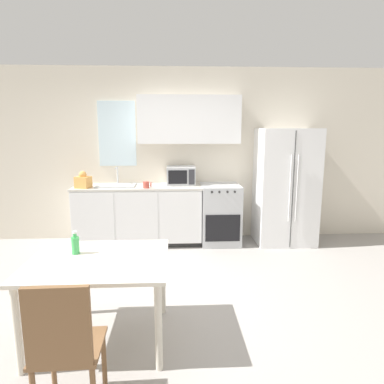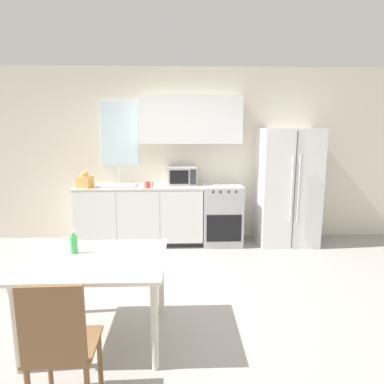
{
  "view_description": "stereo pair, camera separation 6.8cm",
  "coord_description": "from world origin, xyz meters",
  "px_view_note": "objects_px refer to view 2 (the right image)",
  "views": [
    {
      "loc": [
        0.18,
        -3.33,
        1.78
      ],
      "look_at": [
        0.37,
        0.53,
        1.05
      ],
      "focal_mm": 32.0,
      "sensor_mm": 36.0,
      "label": 1
    },
    {
      "loc": [
        0.25,
        -3.33,
        1.78
      ],
      "look_at": [
        0.37,
        0.53,
        1.05
      ],
      "focal_mm": 32.0,
      "sensor_mm": 36.0,
      "label": 2
    }
  ],
  "objects_px": {
    "refrigerator": "(287,187)",
    "microwave": "(183,175)",
    "oven_range": "(222,214)",
    "dining_chair_near": "(59,341)",
    "dining_table": "(97,269)",
    "coffee_mug": "(148,185)",
    "drink_bottle": "(74,244)"
  },
  "relations": [
    {
      "from": "oven_range",
      "to": "dining_chair_near",
      "type": "distance_m",
      "value": 3.57
    },
    {
      "from": "dining_table",
      "to": "dining_chair_near",
      "type": "xyz_separation_m",
      "value": [
        -0.03,
        -0.84,
        -0.09
      ]
    },
    {
      "from": "microwave",
      "to": "drink_bottle",
      "type": "relative_size",
      "value": 2.2
    },
    {
      "from": "dining_chair_near",
      "to": "dining_table",
      "type": "bearing_deg",
      "value": 86.7
    },
    {
      "from": "refrigerator",
      "to": "dining_chair_near",
      "type": "distance_m",
      "value": 4.05
    },
    {
      "from": "refrigerator",
      "to": "microwave",
      "type": "relative_size",
      "value": 4.05
    },
    {
      "from": "oven_range",
      "to": "microwave",
      "type": "height_order",
      "value": "microwave"
    },
    {
      "from": "oven_range",
      "to": "microwave",
      "type": "distance_m",
      "value": 0.85
    },
    {
      "from": "dining_table",
      "to": "drink_bottle",
      "type": "xyz_separation_m",
      "value": [
        -0.22,
        0.13,
        0.17
      ]
    },
    {
      "from": "dining_chair_near",
      "to": "coffee_mug",
      "type": "bearing_deg",
      "value": 83.95
    },
    {
      "from": "dining_chair_near",
      "to": "drink_bottle",
      "type": "height_order",
      "value": "dining_chair_near"
    },
    {
      "from": "drink_bottle",
      "to": "coffee_mug",
      "type": "bearing_deg",
      "value": 78.48
    },
    {
      "from": "oven_range",
      "to": "coffee_mug",
      "type": "relative_size",
      "value": 7.31
    },
    {
      "from": "refrigerator",
      "to": "drink_bottle",
      "type": "distance_m",
      "value": 3.44
    },
    {
      "from": "microwave",
      "to": "dining_table",
      "type": "height_order",
      "value": "microwave"
    },
    {
      "from": "oven_range",
      "to": "drink_bottle",
      "type": "distance_m",
      "value": 2.82
    },
    {
      "from": "oven_range",
      "to": "dining_table",
      "type": "height_order",
      "value": "oven_range"
    },
    {
      "from": "oven_range",
      "to": "dining_table",
      "type": "xyz_separation_m",
      "value": [
        -1.33,
        -2.46,
        0.17
      ]
    },
    {
      "from": "coffee_mug",
      "to": "dining_chair_near",
      "type": "xyz_separation_m",
      "value": [
        -0.24,
        -3.11,
        -0.42
      ]
    },
    {
      "from": "coffee_mug",
      "to": "dining_chair_near",
      "type": "bearing_deg",
      "value": -94.51
    },
    {
      "from": "refrigerator",
      "to": "dining_table",
      "type": "bearing_deg",
      "value": -133.83
    },
    {
      "from": "oven_range",
      "to": "coffee_mug",
      "type": "xyz_separation_m",
      "value": [
        -1.11,
        -0.19,
        0.5
      ]
    },
    {
      "from": "oven_range",
      "to": "microwave",
      "type": "relative_size",
      "value": 2.1
    },
    {
      "from": "dining_table",
      "to": "dining_chair_near",
      "type": "distance_m",
      "value": 0.85
    },
    {
      "from": "refrigerator",
      "to": "microwave",
      "type": "height_order",
      "value": "refrigerator"
    },
    {
      "from": "microwave",
      "to": "dining_table",
      "type": "distance_m",
      "value": 2.7
    },
    {
      "from": "microwave",
      "to": "coffee_mug",
      "type": "distance_m",
      "value": 0.6
    },
    {
      "from": "coffee_mug",
      "to": "drink_bottle",
      "type": "bearing_deg",
      "value": -101.52
    },
    {
      "from": "dining_table",
      "to": "dining_chair_near",
      "type": "bearing_deg",
      "value": -91.76
    },
    {
      "from": "refrigerator",
      "to": "oven_range",
      "type": "bearing_deg",
      "value": 178.69
    },
    {
      "from": "oven_range",
      "to": "drink_bottle",
      "type": "height_order",
      "value": "drink_bottle"
    },
    {
      "from": "coffee_mug",
      "to": "oven_range",
      "type": "bearing_deg",
      "value": 9.71
    }
  ]
}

